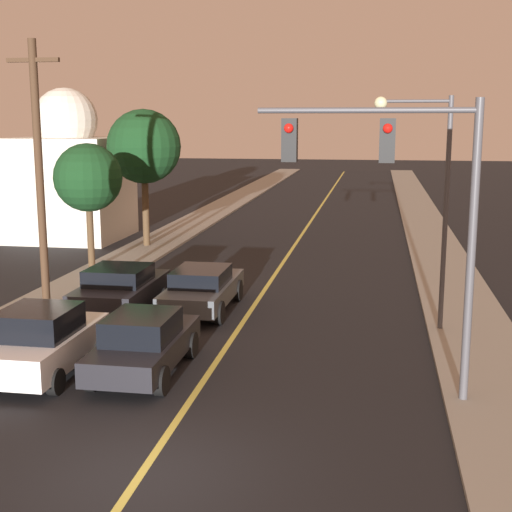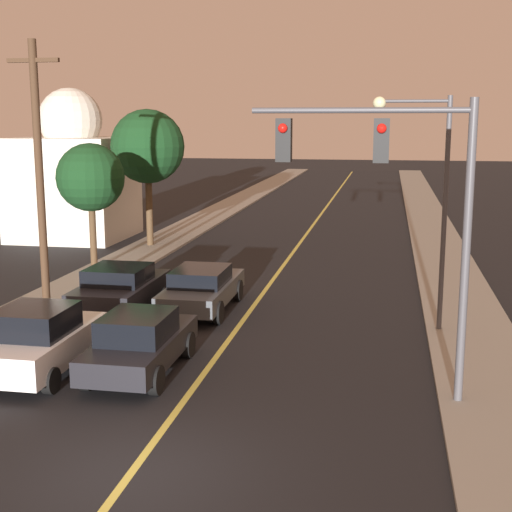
% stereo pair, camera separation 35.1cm
% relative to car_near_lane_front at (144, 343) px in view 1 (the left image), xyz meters
% --- Properties ---
extents(ground_plane, '(200.00, 200.00, 0.00)m').
position_rel_car_near_lane_front_xyz_m(ground_plane, '(1.52, -4.86, -0.77)').
color(ground_plane, black).
extents(road_surface, '(10.84, 80.00, 0.01)m').
position_rel_car_near_lane_front_xyz_m(road_surface, '(1.52, 31.14, -0.76)').
color(road_surface, black).
rests_on(road_surface, ground).
extents(sidewalk_left, '(2.50, 80.00, 0.12)m').
position_rel_car_near_lane_front_xyz_m(sidewalk_left, '(-5.15, 31.14, -0.71)').
color(sidewalk_left, gray).
rests_on(sidewalk_left, ground).
extents(sidewalk_right, '(2.50, 80.00, 0.12)m').
position_rel_car_near_lane_front_xyz_m(sidewalk_right, '(8.19, 31.14, -0.71)').
color(sidewalk_right, gray).
rests_on(sidewalk_right, ground).
extents(car_near_lane_front, '(1.84, 4.16, 1.51)m').
position_rel_car_near_lane_front_xyz_m(car_near_lane_front, '(0.00, 0.00, 0.00)').
color(car_near_lane_front, black).
rests_on(car_near_lane_front, ground).
extents(car_near_lane_second, '(1.94, 4.62, 1.42)m').
position_rel_car_near_lane_front_xyz_m(car_near_lane_second, '(0.00, 5.81, -0.02)').
color(car_near_lane_second, '#474C51').
rests_on(car_near_lane_second, ground).
extents(car_outer_lane_front, '(1.96, 3.95, 1.66)m').
position_rel_car_near_lane_front_xyz_m(car_outer_lane_front, '(-2.38, -0.43, 0.05)').
color(car_outer_lane_front, white).
rests_on(car_outer_lane_front, ground).
extents(car_outer_lane_second, '(2.10, 4.12, 1.56)m').
position_rel_car_near_lane_front_xyz_m(car_outer_lane_second, '(-2.38, 4.92, 0.03)').
color(car_outer_lane_second, black).
rests_on(car_outer_lane_second, ground).
extents(traffic_signal_mast, '(4.56, 0.42, 6.33)m').
position_rel_car_near_lane_front_xyz_m(traffic_signal_mast, '(5.91, -0.62, 3.86)').
color(traffic_signal_mast, '#47474C').
rests_on(traffic_signal_mast, ground).
extents(streetlamp_right, '(2.13, 0.36, 6.54)m').
position_rel_car_near_lane_front_xyz_m(streetlamp_right, '(6.75, 4.74, 3.63)').
color(streetlamp_right, '#47474C').
rests_on(streetlamp_right, ground).
extents(utility_pole_left, '(1.60, 0.24, 8.18)m').
position_rel_car_near_lane_front_xyz_m(utility_pole_left, '(-4.50, 4.17, 3.60)').
color(utility_pole_left, '#422D1E').
rests_on(utility_pole_left, ground).
extents(tree_left_near, '(2.68, 2.68, 5.00)m').
position_rel_car_near_lane_front_xyz_m(tree_left_near, '(-5.80, 10.84, 2.99)').
color(tree_left_near, '#4C3823').
rests_on(tree_left_near, ground).
extents(tree_left_far, '(3.45, 3.45, 6.39)m').
position_rel_car_near_lane_front_xyz_m(tree_left_far, '(-5.40, 16.56, 3.99)').
color(tree_left_far, '#4C3823').
rests_on(tree_left_far, ground).
extents(domed_building_left, '(5.39, 5.39, 7.59)m').
position_rel_car_near_lane_front_xyz_m(domed_building_left, '(-10.10, 18.56, 2.40)').
color(domed_building_left, beige).
rests_on(domed_building_left, ground).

